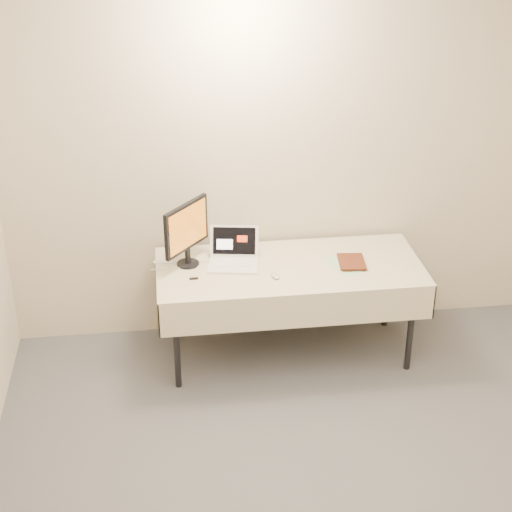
{
  "coord_description": "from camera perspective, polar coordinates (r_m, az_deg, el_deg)",
  "views": [
    {
      "loc": [
        -0.85,
        -2.72,
        3.33
      ],
      "look_at": [
        -0.24,
        1.99,
        0.86
      ],
      "focal_mm": 55.0,
      "sensor_mm": 36.0,
      "label": 1
    }
  ],
  "objects": [
    {
      "name": "book",
      "position": [
        5.48,
        6.09,
        0.56
      ],
      "size": [
        0.18,
        0.04,
        0.24
      ],
      "primitive_type": "imported",
      "rotation": [
        0.0,
        0.0,
        -0.1
      ],
      "color": "maroon",
      "rests_on": "table"
    },
    {
      "name": "alarm_clock",
      "position": [
        5.64,
        -1.47,
        0.36
      ],
      "size": [
        0.11,
        0.05,
        0.04
      ],
      "rotation": [
        0.0,
        0.0,
        0.1
      ],
      "color": "black",
      "rests_on": "table"
    },
    {
      "name": "back_wall",
      "position": [
        5.64,
        1.82,
        6.94
      ],
      "size": [
        4.0,
        0.1,
        2.7
      ],
      "primitive_type": "cube",
      "color": "beige",
      "rests_on": "ground"
    },
    {
      "name": "usb_dongle",
      "position": [
        5.33,
        -4.55,
        -1.65
      ],
      "size": [
        0.06,
        0.02,
        0.01
      ],
      "primitive_type": "cube",
      "rotation": [
        0.0,
        0.0,
        0.03
      ],
      "color": "black",
      "rests_on": "table"
    },
    {
      "name": "monitor",
      "position": [
        5.4,
        -5.08,
        1.92
      ],
      "size": [
        0.31,
        0.36,
        0.46
      ],
      "rotation": [
        0.0,
        0.0,
        0.87
      ],
      "color": "black",
      "rests_on": "table"
    },
    {
      "name": "table",
      "position": [
        5.52,
        2.46,
        -1.29
      ],
      "size": [
        1.86,
        0.81,
        0.74
      ],
      "color": "black",
      "rests_on": "ground"
    },
    {
      "name": "paper_form",
      "position": [
        5.51,
        6.26,
        -0.71
      ],
      "size": [
        0.24,
        0.33,
        0.0
      ],
      "primitive_type": "cube",
      "rotation": [
        0.0,
        0.0,
        0.43
      ],
      "color": "#AFD9AC",
      "rests_on": "table"
    },
    {
      "name": "laptop",
      "position": [
        5.51,
        -1.64,
        0.07
      ],
      "size": [
        0.39,
        0.37,
        0.23
      ],
      "rotation": [
        0.0,
        0.0,
        -0.17
      ],
      "color": "white",
      "rests_on": "table"
    },
    {
      "name": "clicker",
      "position": [
        5.33,
        1.39,
        -1.43
      ],
      "size": [
        0.07,
        0.11,
        0.02
      ],
      "primitive_type": "ellipsoid",
      "rotation": [
        0.0,
        0.0,
        0.27
      ],
      "color": "#BCBCBE",
      "rests_on": "table"
    }
  ]
}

